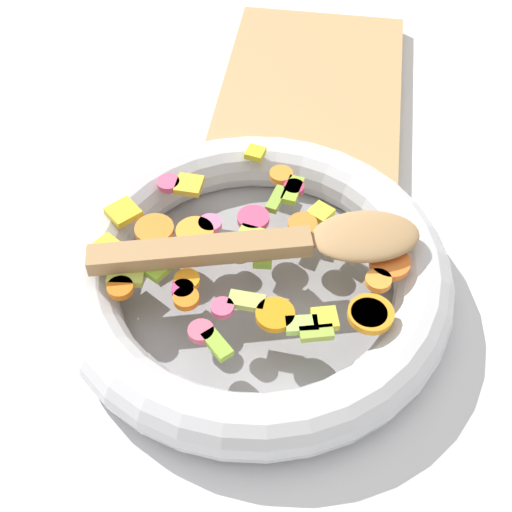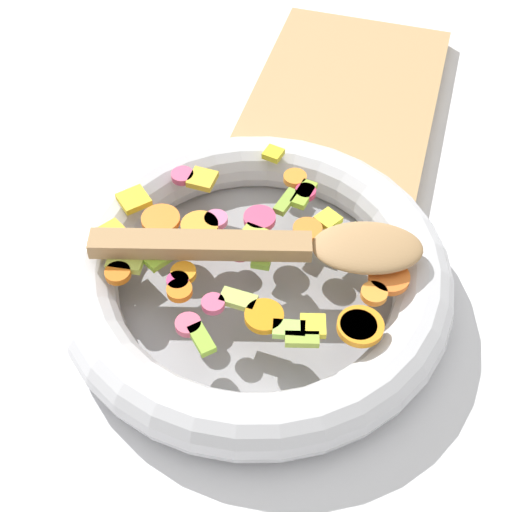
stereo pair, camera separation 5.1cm
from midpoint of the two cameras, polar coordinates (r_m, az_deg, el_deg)
The scene contains 5 objects.
ground_plane at distance 0.62m, azimuth -2.36°, elevation -3.08°, with size 4.00×4.00×0.00m, color silver.
skillet at distance 0.61m, azimuth -2.42°, elevation -1.82°, with size 0.33×0.33×0.05m.
chopped_vegetables at distance 0.58m, azimuth -2.63°, elevation -0.05°, with size 0.24×0.27×0.01m.
wooden_spoon at distance 0.58m, azimuth 0.47°, elevation 0.97°, with size 0.11×0.27×0.01m.
cutting_board at distance 0.81m, azimuth 2.58°, elevation 12.91°, with size 0.30×0.20×0.02m.
Camera 1 is at (0.37, 0.06, 0.50)m, focal length 50.00 mm.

